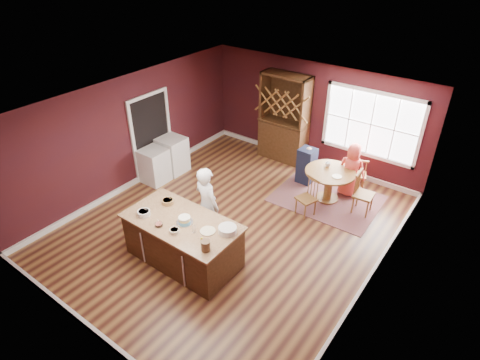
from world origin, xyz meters
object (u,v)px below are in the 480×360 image
at_px(baker, 207,205).
at_px(layer_cake, 184,220).
at_px(chair_east, 364,193).
at_px(hutch, 284,118).
at_px(kitchen_island, 183,241).
at_px(dryer, 173,155).
at_px(chair_north, 358,173).
at_px(seated_woman, 351,170).
at_px(dining_table, 329,179).
at_px(toddler, 309,154).
at_px(washer, 154,166).
at_px(high_chair, 307,165).
at_px(chair_south, 306,197).

bearing_deg(baker, layer_cake, 110.65).
height_order(chair_east, hutch, hutch).
distance_m(layer_cake, hutch, 4.66).
relative_size(kitchen_island, dryer, 2.33).
relative_size(chair_north, seated_woman, 0.68).
xyz_separation_m(dining_table, layer_cake, (-1.22, -3.49, 0.45)).
height_order(toddler, washer, toddler).
bearing_deg(chair_east, hutch, 63.91).
bearing_deg(seated_woman, chair_north, -107.82).
height_order(kitchen_island, dryer, dryer).
bearing_deg(high_chair, chair_east, -12.15).
xyz_separation_m(seated_woman, dryer, (-4.15, -1.67, -0.20)).
bearing_deg(dining_table, chair_south, -98.48).
relative_size(chair_south, hutch, 0.39).
bearing_deg(high_chair, baker, -98.16).
xyz_separation_m(dining_table, dryer, (-3.84, -1.19, -0.07)).
xyz_separation_m(dining_table, chair_south, (-0.13, -0.85, -0.08)).
distance_m(seated_woman, hutch, 2.37).
xyz_separation_m(baker, hutch, (-0.58, 3.85, 0.35)).
bearing_deg(kitchen_island, chair_north, 68.65).
xyz_separation_m(kitchen_island, chair_north, (1.68, 4.30, 0.01)).
relative_size(kitchen_island, baker, 1.31).
bearing_deg(kitchen_island, high_chair, 82.45).
xyz_separation_m(chair_north, dryer, (-4.22, -1.99, 0.01)).
distance_m(kitchen_island, baker, 0.85).
xyz_separation_m(baker, high_chair, (0.55, 3.12, -0.35)).
relative_size(toddler, hutch, 0.11).
relative_size(seated_woman, high_chair, 1.40).
bearing_deg(dryer, washer, -90.00).
bearing_deg(layer_cake, baker, 98.98).
bearing_deg(layer_cake, chair_north, 69.64).
xyz_separation_m(toddler, dryer, (-3.09, -1.54, -0.34)).
bearing_deg(layer_cake, toddler, 83.10).
distance_m(hutch, dryer, 3.08).
height_order(kitchen_island, chair_east, chair_east).
distance_m(baker, hutch, 3.91).
bearing_deg(chair_east, chair_north, 25.76).
height_order(chair_south, seated_woman, seated_woman).
bearing_deg(toddler, washer, -144.77).
relative_size(washer, dryer, 0.93).
bearing_deg(dryer, chair_east, 13.95).
distance_m(baker, toddler, 3.15).
bearing_deg(kitchen_island, dining_table, 69.59).
distance_m(kitchen_island, dryer, 3.43).
bearing_deg(baker, washer, -8.34).
distance_m(dining_table, dryer, 4.02).
distance_m(layer_cake, high_chair, 3.93).
bearing_deg(dining_table, chair_east, -1.80).
bearing_deg(washer, dining_table, 25.50).
bearing_deg(toddler, high_chair, 142.09).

